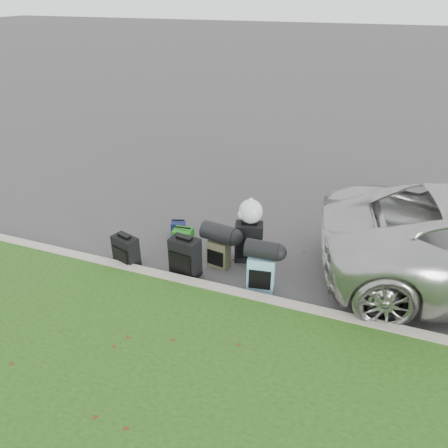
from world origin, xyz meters
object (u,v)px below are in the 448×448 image
(suitcase_teal, at_px, (261,273))
(suitcase_large_black_right, at_px, (249,242))
(suitcase_small_black, at_px, (126,252))
(suitcase_olive, at_px, (219,254))
(suitcase_large_black_left, at_px, (185,257))
(tote_green, at_px, (183,239))
(tote_navy, at_px, (178,228))

(suitcase_teal, height_order, suitcase_large_black_right, suitcase_large_black_right)
(suitcase_small_black, relative_size, suitcase_olive, 1.15)
(suitcase_olive, bearing_deg, suitcase_small_black, -151.72)
(suitcase_large_black_left, relative_size, tote_green, 1.78)
(suitcase_olive, height_order, tote_navy, suitcase_olive)
(suitcase_large_black_left, height_order, suitcase_large_black_right, suitcase_large_black_right)
(tote_green, relative_size, tote_navy, 1.38)
(suitcase_olive, bearing_deg, tote_navy, 155.08)
(suitcase_teal, bearing_deg, tote_green, 148.02)
(suitcase_large_black_left, bearing_deg, tote_green, 125.29)
(suitcase_olive, relative_size, suitcase_large_black_right, 0.68)
(suitcase_large_black_left, height_order, suitcase_olive, suitcase_large_black_left)
(suitcase_large_black_left, xyz_separation_m, tote_navy, (-0.69, 1.14, -0.20))
(suitcase_large_black_right, bearing_deg, tote_navy, 151.39)
(suitcase_large_black_left, bearing_deg, tote_navy, 128.40)
(suitcase_large_black_left, distance_m, suitcase_teal, 1.24)
(tote_navy, bearing_deg, suitcase_small_black, -124.45)
(suitcase_teal, height_order, tote_navy, suitcase_teal)
(suitcase_small_black, relative_size, suitcase_large_black_left, 0.82)
(suitcase_large_black_right, distance_m, tote_navy, 1.55)
(suitcase_large_black_left, distance_m, suitcase_olive, 0.60)
(suitcase_olive, bearing_deg, suitcase_teal, -16.30)
(suitcase_small_black, xyz_separation_m, tote_green, (0.64, 0.84, -0.08))
(suitcase_teal, distance_m, suitcase_large_black_right, 0.85)
(suitcase_olive, xyz_separation_m, tote_navy, (-1.09, 0.70, -0.10))
(suitcase_large_black_right, relative_size, tote_navy, 2.54)
(suitcase_large_black_left, height_order, tote_navy, suitcase_large_black_left)
(suitcase_small_black, height_order, suitcase_olive, suitcase_small_black)
(suitcase_small_black, bearing_deg, tote_green, 69.96)
(suitcase_teal, bearing_deg, suitcase_large_black_right, 111.16)
(suitcase_large_black_left, xyz_separation_m, suitcase_olive, (0.40, 0.44, -0.10))
(suitcase_large_black_left, bearing_deg, suitcase_teal, 10.24)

